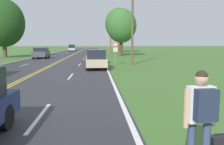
{
  "coord_description": "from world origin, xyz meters",
  "views": [
    {
      "loc": [
        4.61,
        0.31,
        2.25
      ],
      "look_at": [
        5.27,
        10.25,
        1.02
      ],
      "focal_mm": 38.0,
      "sensor_mm": 36.0,
      "label": 1
    }
  ],
  "objects_px": {
    "tree_behind_sign": "(3,23)",
    "car_champagne_van_mid_near": "(96,59)",
    "hitchhiker_person": "(201,110)",
    "car_dark_grey_suv_receding": "(41,52)",
    "traffic_sign": "(115,47)",
    "tree_mid_treeline": "(119,24)",
    "car_black_hatchback_mid_far": "(96,56)",
    "car_silver_van_distant": "(72,48)",
    "tree_left_verge": "(121,26)"
  },
  "relations": [
    {
      "from": "tree_behind_sign",
      "to": "car_champagne_van_mid_near",
      "type": "distance_m",
      "value": 23.54
    },
    {
      "from": "hitchhiker_person",
      "to": "car_dark_grey_suv_receding",
      "type": "xyz_separation_m",
      "value": [
        -10.11,
        32.62,
        -0.21
      ]
    },
    {
      "from": "traffic_sign",
      "to": "car_dark_grey_suv_receding",
      "type": "bearing_deg",
      "value": 131.93
    },
    {
      "from": "tree_behind_sign",
      "to": "car_dark_grey_suv_receding",
      "type": "xyz_separation_m",
      "value": [
        6.31,
        -2.57,
        -4.58
      ]
    },
    {
      "from": "traffic_sign",
      "to": "car_champagne_van_mid_near",
      "type": "relative_size",
      "value": 0.55
    },
    {
      "from": "tree_mid_treeline",
      "to": "car_dark_grey_suv_receding",
      "type": "distance_m",
      "value": 29.11
    },
    {
      "from": "car_champagne_van_mid_near",
      "to": "car_black_hatchback_mid_far",
      "type": "height_order",
      "value": "car_champagne_van_mid_near"
    },
    {
      "from": "traffic_sign",
      "to": "car_black_hatchback_mid_far",
      "type": "xyz_separation_m",
      "value": [
        -2.06,
        2.44,
        -1.03
      ]
    },
    {
      "from": "traffic_sign",
      "to": "car_dark_grey_suv_receding",
      "type": "xyz_separation_m",
      "value": [
        -10.33,
        11.5,
        -0.96
      ]
    },
    {
      "from": "tree_mid_treeline",
      "to": "car_silver_van_distant",
      "type": "bearing_deg",
      "value": 144.92
    },
    {
      "from": "car_black_hatchback_mid_far",
      "to": "tree_mid_treeline",
      "type": "bearing_deg",
      "value": 168.54
    },
    {
      "from": "tree_mid_treeline",
      "to": "car_champagne_van_mid_near",
      "type": "bearing_deg",
      "value": -98.32
    },
    {
      "from": "car_silver_van_distant",
      "to": "tree_behind_sign",
      "type": "bearing_deg",
      "value": 163.93
    },
    {
      "from": "traffic_sign",
      "to": "tree_behind_sign",
      "type": "xyz_separation_m",
      "value": [
        -16.63,
        14.07,
        3.62
      ]
    },
    {
      "from": "tree_mid_treeline",
      "to": "car_black_hatchback_mid_far",
      "type": "height_order",
      "value": "tree_mid_treeline"
    },
    {
      "from": "tree_left_verge",
      "to": "car_dark_grey_suv_receding",
      "type": "relative_size",
      "value": 1.84
    },
    {
      "from": "car_silver_van_distant",
      "to": "traffic_sign",
      "type": "bearing_deg",
      "value": -171.08
    },
    {
      "from": "tree_mid_treeline",
      "to": "car_silver_van_distant",
      "type": "relative_size",
      "value": 2.51
    },
    {
      "from": "tree_mid_treeline",
      "to": "car_dark_grey_suv_receding",
      "type": "relative_size",
      "value": 2.42
    },
    {
      "from": "tree_behind_sign",
      "to": "car_champagne_van_mid_near",
      "type": "bearing_deg",
      "value": -50.91
    },
    {
      "from": "hitchhiker_person",
      "to": "car_black_hatchback_mid_far",
      "type": "bearing_deg",
      "value": -0.21
    },
    {
      "from": "car_black_hatchback_mid_far",
      "to": "car_dark_grey_suv_receding",
      "type": "xyz_separation_m",
      "value": [
        -8.27,
        9.06,
        0.07
      ]
    },
    {
      "from": "car_champagne_van_mid_near",
      "to": "tree_behind_sign",
      "type": "bearing_deg",
      "value": -143.41
    },
    {
      "from": "traffic_sign",
      "to": "tree_left_verge",
      "type": "xyz_separation_m",
      "value": [
        2.56,
        18.1,
        3.58
      ]
    },
    {
      "from": "traffic_sign",
      "to": "tree_mid_treeline",
      "type": "relative_size",
      "value": 0.22
    },
    {
      "from": "traffic_sign",
      "to": "tree_mid_treeline",
      "type": "height_order",
      "value": "tree_mid_treeline"
    },
    {
      "from": "car_champagne_van_mid_near",
      "to": "tree_mid_treeline",
      "type": "bearing_deg",
      "value": 169.18
    },
    {
      "from": "hitchhiker_person",
      "to": "car_silver_van_distant",
      "type": "bearing_deg",
      "value": 2.93
    },
    {
      "from": "tree_left_verge",
      "to": "car_dark_grey_suv_receding",
      "type": "height_order",
      "value": "tree_left_verge"
    },
    {
      "from": "car_champagne_van_mid_near",
      "to": "car_black_hatchback_mid_far",
      "type": "xyz_separation_m",
      "value": [
        0.02,
        6.29,
        -0.08
      ]
    },
    {
      "from": "car_silver_van_distant",
      "to": "tree_left_verge",
      "type": "bearing_deg",
      "value": -159.19
    },
    {
      "from": "tree_mid_treeline",
      "to": "car_silver_van_distant",
      "type": "distance_m",
      "value": 16.91
    },
    {
      "from": "tree_left_verge",
      "to": "tree_mid_treeline",
      "type": "bearing_deg",
      "value": 86.15
    },
    {
      "from": "hitchhiker_person",
      "to": "tree_behind_sign",
      "type": "distance_m",
      "value": 39.07
    },
    {
      "from": "tree_behind_sign",
      "to": "car_black_hatchback_mid_far",
      "type": "height_order",
      "value": "tree_behind_sign"
    },
    {
      "from": "tree_left_verge",
      "to": "car_dark_grey_suv_receding",
      "type": "xyz_separation_m",
      "value": [
        -12.89,
        -6.6,
        -4.54
      ]
    },
    {
      "from": "hitchhiker_person",
      "to": "car_dark_grey_suv_receding",
      "type": "relative_size",
      "value": 0.38
    },
    {
      "from": "hitchhiker_person",
      "to": "traffic_sign",
      "type": "xyz_separation_m",
      "value": [
        0.22,
        21.12,
        0.75
      ]
    },
    {
      "from": "car_champagne_van_mid_near",
      "to": "car_silver_van_distant",
      "type": "relative_size",
      "value": 0.98
    },
    {
      "from": "tree_behind_sign",
      "to": "car_black_hatchback_mid_far",
      "type": "distance_m",
      "value": 19.22
    },
    {
      "from": "car_dark_grey_suv_receding",
      "to": "tree_left_verge",
      "type": "bearing_deg",
      "value": -64.94
    },
    {
      "from": "hitchhiker_person",
      "to": "tree_left_verge",
      "type": "xyz_separation_m",
      "value": [
        2.78,
        39.22,
        4.32
      ]
    },
    {
      "from": "tree_mid_treeline",
      "to": "car_dark_grey_suv_receding",
      "type": "height_order",
      "value": "tree_mid_treeline"
    },
    {
      "from": "traffic_sign",
      "to": "car_silver_van_distant",
      "type": "xyz_separation_m",
      "value": [
        -9.09,
        45.2,
        -0.85
      ]
    },
    {
      "from": "hitchhiker_person",
      "to": "tree_mid_treeline",
      "type": "xyz_separation_m",
      "value": [
        3.99,
        57.29,
        6.14
      ]
    },
    {
      "from": "tree_mid_treeline",
      "to": "traffic_sign",
      "type": "bearing_deg",
      "value": -95.96
    },
    {
      "from": "car_black_hatchback_mid_far",
      "to": "car_dark_grey_suv_receding",
      "type": "relative_size",
      "value": 0.83
    },
    {
      "from": "traffic_sign",
      "to": "hitchhiker_person",
      "type": "bearing_deg",
      "value": -90.59
    },
    {
      "from": "tree_behind_sign",
      "to": "hitchhiker_person",
      "type": "bearing_deg",
      "value": -64.99
    },
    {
      "from": "hitchhiker_person",
      "to": "tree_left_verge",
      "type": "distance_m",
      "value": 39.56
    }
  ]
}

